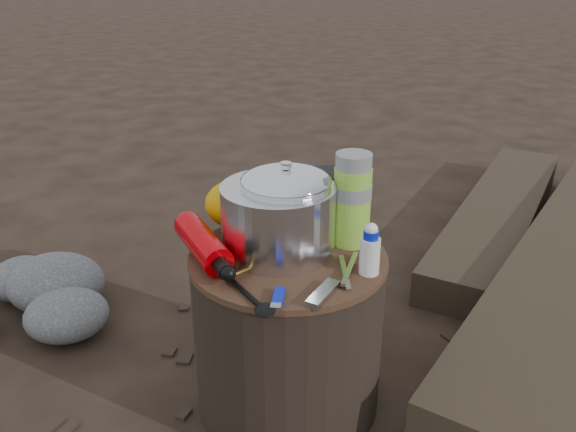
{
  "coord_description": "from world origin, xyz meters",
  "views": [
    {
      "loc": [
        0.02,
        -1.14,
        0.99
      ],
      "look_at": [
        0.0,
        0.0,
        0.48
      ],
      "focal_mm": 37.67,
      "sensor_mm": 36.0,
      "label": 1
    }
  ],
  "objects_px": {
    "fuel_bottle": "(203,243)",
    "stump": "(288,331)",
    "camping_pot": "(286,209)",
    "thermos": "(352,200)",
    "log_main": "(573,268)",
    "travel_mug": "(329,200)"
  },
  "relations": [
    {
      "from": "travel_mug",
      "to": "camping_pot",
      "type": "bearing_deg",
      "value": -128.65
    },
    {
      "from": "camping_pot",
      "to": "travel_mug",
      "type": "relative_size",
      "value": 1.41
    },
    {
      "from": "stump",
      "to": "camping_pot",
      "type": "distance_m",
      "value": 0.29
    },
    {
      "from": "log_main",
      "to": "thermos",
      "type": "distance_m",
      "value": 0.96
    },
    {
      "from": "stump",
      "to": "thermos",
      "type": "relative_size",
      "value": 2.06
    },
    {
      "from": "camping_pot",
      "to": "stump",
      "type": "bearing_deg",
      "value": -81.22
    },
    {
      "from": "stump",
      "to": "camping_pot",
      "type": "relative_size",
      "value": 2.25
    },
    {
      "from": "log_main",
      "to": "thermos",
      "type": "xyz_separation_m",
      "value": [
        -0.74,
        -0.45,
        0.41
      ]
    },
    {
      "from": "fuel_bottle",
      "to": "travel_mug",
      "type": "bearing_deg",
      "value": 3.29
    },
    {
      "from": "stump",
      "to": "log_main",
      "type": "xyz_separation_m",
      "value": [
        0.87,
        0.52,
        -0.12
      ]
    },
    {
      "from": "stump",
      "to": "fuel_bottle",
      "type": "relative_size",
      "value": 1.6
    },
    {
      "from": "fuel_bottle",
      "to": "log_main",
      "type": "bearing_deg",
      "value": -1.05
    },
    {
      "from": "log_main",
      "to": "fuel_bottle",
      "type": "xyz_separation_m",
      "value": [
        -1.05,
        -0.53,
        0.34
      ]
    },
    {
      "from": "fuel_bottle",
      "to": "stump",
      "type": "bearing_deg",
      "value": -24.82
    },
    {
      "from": "camping_pot",
      "to": "thermos",
      "type": "distance_m",
      "value": 0.15
    },
    {
      "from": "stump",
      "to": "travel_mug",
      "type": "bearing_deg",
      "value": 59.11
    },
    {
      "from": "stump",
      "to": "thermos",
      "type": "xyz_separation_m",
      "value": [
        0.14,
        0.07,
        0.3
      ]
    },
    {
      "from": "camping_pot",
      "to": "fuel_bottle",
      "type": "xyz_separation_m",
      "value": [
        -0.17,
        -0.04,
        -0.06
      ]
    },
    {
      "from": "thermos",
      "to": "travel_mug",
      "type": "bearing_deg",
      "value": 117.28
    },
    {
      "from": "fuel_bottle",
      "to": "travel_mug",
      "type": "xyz_separation_m",
      "value": [
        0.27,
        0.16,
        0.03
      ]
    },
    {
      "from": "log_main",
      "to": "travel_mug",
      "type": "bearing_deg",
      "value": -122.7
    },
    {
      "from": "stump",
      "to": "thermos",
      "type": "distance_m",
      "value": 0.33
    }
  ]
}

